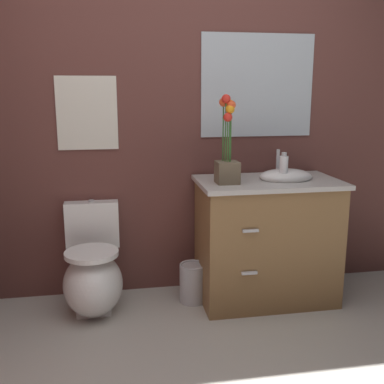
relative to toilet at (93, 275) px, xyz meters
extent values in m
cube|color=brown|center=(0.83, 0.30, 1.01)|extent=(4.12, 0.05, 2.50)
ellipsoid|color=white|center=(0.00, -0.05, -0.04)|extent=(0.38, 0.48, 0.40)
cube|color=white|center=(0.00, 0.00, -0.15)|extent=(0.22, 0.26, 0.18)
cube|color=white|center=(0.00, 0.24, 0.28)|extent=(0.36, 0.13, 0.32)
cylinder|color=white|center=(0.00, -0.07, 0.17)|extent=(0.34, 0.34, 0.03)
cylinder|color=#B7B7BC|center=(0.00, 0.24, 0.44)|extent=(0.04, 0.04, 0.02)
cube|color=brown|center=(1.17, -0.03, 0.16)|extent=(0.90, 0.52, 0.81)
cube|color=#BCB7B2|center=(1.17, -0.03, 0.58)|extent=(0.94, 0.56, 0.03)
ellipsoid|color=white|center=(1.29, -0.03, 0.62)|extent=(0.36, 0.26, 0.10)
cylinder|color=#B7B7BC|center=(1.29, 0.13, 0.69)|extent=(0.02, 0.02, 0.18)
cube|color=#B7B7BC|center=(0.97, -0.30, 0.34)|extent=(0.10, 0.02, 0.02)
cube|color=#B7B7BC|center=(0.97, -0.30, 0.06)|extent=(0.10, 0.02, 0.02)
cube|color=brown|center=(0.87, -0.08, 0.67)|extent=(0.14, 0.14, 0.14)
cylinder|color=#386B2D|center=(0.89, -0.09, 0.91)|extent=(0.01, 0.01, 0.35)
sphere|color=#EA4C23|center=(0.89, -0.09, 1.09)|extent=(0.06, 0.06, 0.06)
cylinder|color=#386B2D|center=(0.88, -0.06, 0.91)|extent=(0.01, 0.01, 0.36)
sphere|color=orange|center=(0.88, -0.06, 1.09)|extent=(0.06, 0.06, 0.06)
cylinder|color=#386B2D|center=(0.85, -0.05, 0.92)|extent=(0.01, 0.01, 0.37)
sphere|color=#EA4C23|center=(0.85, -0.05, 1.10)|extent=(0.06, 0.06, 0.06)
cylinder|color=#386B2D|center=(0.85, -0.08, 0.93)|extent=(0.01, 0.01, 0.39)
sphere|color=red|center=(0.85, -0.08, 1.13)|extent=(0.06, 0.06, 0.06)
cylinder|color=#386B2D|center=(0.86, -0.10, 0.88)|extent=(0.01, 0.01, 0.28)
sphere|color=red|center=(0.86, -0.10, 1.02)|extent=(0.06, 0.06, 0.06)
cylinder|color=#386B2D|center=(0.88, -0.10, 0.90)|extent=(0.01, 0.01, 0.33)
sphere|color=orange|center=(0.88, -0.10, 1.06)|extent=(0.06, 0.06, 0.06)
cylinder|color=white|center=(1.24, -0.09, 0.68)|extent=(0.06, 0.06, 0.17)
cylinder|color=#B7B7BC|center=(1.24, -0.09, 0.77)|extent=(0.03, 0.03, 0.02)
cylinder|color=#B7B7BC|center=(0.66, 0.01, -0.11)|extent=(0.18, 0.18, 0.26)
torus|color=#B7B7BC|center=(0.66, 0.01, 0.02)|extent=(0.18, 0.18, 0.01)
cube|color=silver|center=(0.00, 0.27, 1.03)|extent=(0.40, 0.01, 0.48)
cube|color=#B2BCC6|center=(1.17, 0.27, 1.21)|extent=(0.80, 0.01, 0.70)
camera|label=1|loc=(0.14, -2.89, 1.19)|focal=43.26mm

